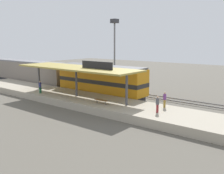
# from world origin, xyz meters

# --- Properties ---
(ground_plane) EXTENTS (120.00, 120.00, 0.00)m
(ground_plane) POSITION_xyz_m (2.00, 0.00, 0.00)
(ground_plane) COLOR #5B564C
(track_near) EXTENTS (3.20, 110.00, 0.16)m
(track_near) POSITION_xyz_m (0.00, 0.00, 0.03)
(track_near) COLOR #4E4941
(track_near) RESTS_ON ground
(track_far) EXTENTS (3.20, 110.00, 0.16)m
(track_far) POSITION_xyz_m (4.60, 0.00, 0.03)
(track_far) COLOR #4E4941
(track_far) RESTS_ON ground
(platform) EXTENTS (6.00, 44.00, 0.90)m
(platform) POSITION_xyz_m (-4.60, 0.00, 0.45)
(platform) COLOR #A89E89
(platform) RESTS_ON ground
(station_canopy) EXTENTS (5.20, 18.00, 4.70)m
(station_canopy) POSITION_xyz_m (-4.60, -0.09, 4.53)
(station_canopy) COLOR #47474C
(station_canopy) RESTS_ON platform
(platform_bench) EXTENTS (0.44, 1.70, 0.50)m
(platform_bench) POSITION_xyz_m (-6.00, -5.46, 1.34)
(platform_bench) COLOR #333338
(platform_bench) RESTS_ON platform
(locomotive) EXTENTS (2.93, 14.43, 4.44)m
(locomotive) POSITION_xyz_m (0.00, -0.18, 2.41)
(locomotive) COLOR #28282D
(locomotive) RESTS_ON track_near
(passenger_carriage_single) EXTENTS (2.90, 20.00, 4.24)m
(passenger_carriage_single) POSITION_xyz_m (0.00, 17.82, 2.31)
(passenger_carriage_single) COLOR #28282D
(passenger_carriage_single) RESTS_ON track_near
(freight_car) EXTENTS (2.80, 12.00, 3.54)m
(freight_car) POSITION_xyz_m (4.60, 4.83, 1.97)
(freight_car) COLOR #28282D
(freight_car) RESTS_ON track_far
(light_mast) EXTENTS (1.10, 1.10, 11.70)m
(light_mast) POSITION_xyz_m (7.80, 3.33, 8.40)
(light_mast) COLOR slate
(light_mast) RESTS_ON ground
(person_waiting) EXTENTS (0.34, 0.34, 1.71)m
(person_waiting) POSITION_xyz_m (-5.17, -12.20, 1.85)
(person_waiting) COLOR maroon
(person_waiting) RESTS_ON platform
(person_walking) EXTENTS (0.34, 0.34, 1.71)m
(person_walking) POSITION_xyz_m (-2.86, -11.82, 1.85)
(person_walking) COLOR olive
(person_walking) RESTS_ON platform
(person_boarding) EXTENTS (0.34, 0.34, 1.71)m
(person_boarding) POSITION_xyz_m (-6.52, 5.18, 1.85)
(person_boarding) COLOR #23603D
(person_boarding) RESTS_ON platform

